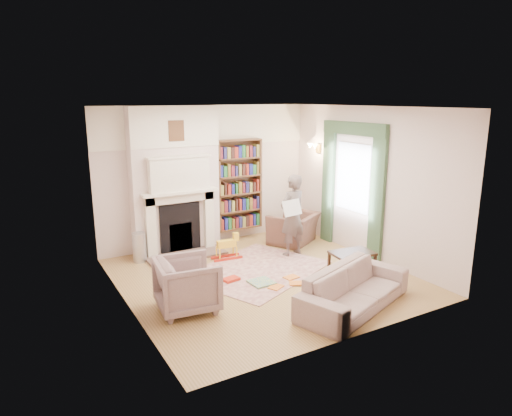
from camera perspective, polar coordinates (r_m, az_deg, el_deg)
floor at (r=7.75m, az=0.93°, el=-8.67°), size 4.50×4.50×0.00m
ceiling at (r=7.17m, az=1.02°, el=12.49°), size 4.50×4.50×0.00m
wall_back at (r=9.31m, az=-6.14°, el=4.04°), size 4.50×0.00×4.50m
wall_front at (r=5.58m, az=12.86°, el=-2.80°), size 4.50×0.00×4.50m
wall_left at (r=6.51m, az=-16.32°, el=-0.65°), size 0.00×4.50×4.50m
wall_right at (r=8.68m, az=13.86°, el=3.01°), size 0.00×4.50×4.50m
fireplace at (r=8.85m, az=-10.06°, el=3.32°), size 1.70×0.58×2.80m
bookcase at (r=9.51m, az=-2.20°, el=2.93°), size 1.00×0.24×1.85m
window at (r=8.95m, az=12.05°, el=3.75°), size 0.02×0.90×1.30m
curtain_left at (r=8.48m, az=14.93°, el=1.32°), size 0.07×0.32×2.40m
curtain_right at (r=9.50m, az=9.02°, el=2.92°), size 0.07×0.32×2.40m
pelmet at (r=8.81m, az=12.14°, el=9.69°), size 0.09×1.70×0.24m
wall_sconce at (r=9.61m, az=6.88°, el=7.33°), size 0.20×0.24×0.24m
rug at (r=8.06m, az=0.14°, el=-7.72°), size 2.82×2.54×0.01m
armchair_reading at (r=9.46m, az=4.73°, el=-2.54°), size 1.25×1.20×0.62m
armchair_left at (r=6.58m, az=-8.58°, el=-9.45°), size 0.92×0.90×0.76m
sofa at (r=6.75m, az=12.17°, el=-9.83°), size 2.13×1.40×0.58m
man_reading at (r=8.61m, az=4.57°, el=-0.92°), size 0.63×0.47×1.56m
newspaper at (r=8.32m, az=4.52°, el=0.03°), size 0.43×0.19×0.28m
coffee_table at (r=7.84m, az=11.87°, el=-6.95°), size 0.75×0.53×0.45m
paraffin_heater at (r=8.63m, az=-14.37°, el=-4.80°), size 0.27×0.27×0.55m
rocking_horse at (r=8.52m, az=-3.71°, el=-4.84°), size 0.58×0.27×0.49m
board_game at (r=7.49m, az=0.70°, el=-9.28°), size 0.38×0.38×0.03m
game_box_lid at (r=7.60m, az=-3.14°, el=-8.87°), size 0.29×0.22×0.04m
comic_annuals at (r=7.53m, az=4.03°, el=-9.25°), size 0.72×0.50×0.02m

